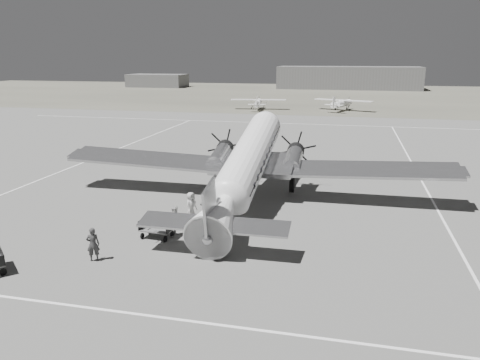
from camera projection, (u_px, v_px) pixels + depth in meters
name	position (u px, v px, depth m)	size (l,w,h in m)	color
ground	(250.00, 207.00, 30.93)	(260.00, 260.00, 0.00)	slate
taxi_line_near	(173.00, 319.00, 17.75)	(60.00, 0.15, 0.01)	white
taxi_line_right	(444.00, 221.00, 28.28)	(0.15, 80.00, 0.01)	white
taxi_line_left	(86.00, 161.00, 44.30)	(0.15, 60.00, 0.01)	white
taxi_line_horizon	(307.00, 124.00, 68.56)	(90.00, 0.15, 0.01)	white
grass_infield	(327.00, 95.00, 120.32)	(260.00, 90.00, 0.01)	#696758
hangar_main	(348.00, 78.00, 141.89)	(42.00, 14.00, 6.60)	#606060
shed_secondary	(158.00, 81.00, 150.75)	(18.00, 10.00, 4.00)	#5C5C5C
dc3_airliner	(247.00, 166.00, 30.85)	(28.04, 19.45, 5.34)	#B4B3B6
light_plane_left	(258.00, 104.00, 86.85)	(10.35, 8.39, 2.15)	white
light_plane_right	(342.00, 105.00, 84.92)	(10.88, 8.83, 2.26)	white
baggage_cart_near	(157.00, 229.00, 25.58)	(1.83, 1.29, 1.03)	#5C5C5C
ground_crew	(93.00, 244.00, 22.62)	(0.62, 0.41, 1.70)	#313131
ramp_agent	(176.00, 221.00, 25.81)	(0.83, 0.65, 1.72)	silver
passenger	(191.00, 206.00, 28.35)	(0.85, 0.55, 1.73)	#B4B4B2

